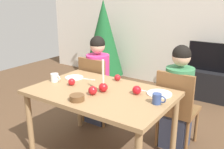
{
  "coord_description": "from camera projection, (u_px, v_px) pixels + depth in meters",
  "views": [
    {
      "loc": [
        1.4,
        -1.87,
        1.65
      ],
      "look_at": [
        0.0,
        0.2,
        0.87
      ],
      "focal_mm": 40.59,
      "sensor_mm": 36.0,
      "label": 1
    }
  ],
  "objects": [
    {
      "name": "apple_near_candle",
      "position": [
        117.0,
        78.0,
        2.8
      ],
      "size": [
        0.07,
        0.07,
        0.07
      ],
      "primitive_type": "sphere",
      "color": "#AD191F",
      "rests_on": "dining_table"
    },
    {
      "name": "plate_left",
      "position": [
        74.0,
        78.0,
        2.89
      ],
      "size": [
        0.21,
        0.21,
        0.01
      ],
      "primitive_type": "cylinder",
      "color": "white",
      "rests_on": "dining_table"
    },
    {
      "name": "dining_table",
      "position": [
        101.0,
        99.0,
        2.52
      ],
      "size": [
        1.4,
        0.9,
        0.75
      ],
      "color": "#99754C",
      "rests_on": "ground"
    },
    {
      "name": "fork_right",
      "position": [
        143.0,
        91.0,
        2.5
      ],
      "size": [
        0.18,
        0.02,
        0.01
      ],
      "primitive_type": "cube",
      "rotation": [
        0.0,
        0.0,
        0.03
      ],
      "color": "silver",
      "rests_on": "dining_table"
    },
    {
      "name": "back_wall",
      "position": [
        189.0,
        17.0,
        4.39
      ],
      "size": [
        6.4,
        0.1,
        2.6
      ],
      "primitive_type": "cube",
      "color": "silver",
      "rests_on": "ground"
    },
    {
      "name": "person_left_child",
      "position": [
        98.0,
        81.0,
        3.34
      ],
      "size": [
        0.3,
        0.3,
        1.17
      ],
      "color": "#33384C",
      "rests_on": "ground"
    },
    {
      "name": "christmas_tree",
      "position": [
        104.0,
        38.0,
        4.94
      ],
      "size": [
        0.78,
        0.78,
        1.67
      ],
      "color": "brown",
      "rests_on": "ground"
    },
    {
      "name": "tv",
      "position": [
        213.0,
        57.0,
        4.04
      ],
      "size": [
        0.79,
        0.05,
        0.46
      ],
      "color": "black",
      "rests_on": "tv_stand"
    },
    {
      "name": "bowl_walnuts",
      "position": [
        77.0,
        98.0,
        2.27
      ],
      "size": [
        0.13,
        0.13,
        0.05
      ],
      "primitive_type": "cylinder",
      "color": "brown",
      "rests_on": "dining_table"
    },
    {
      "name": "plate_right",
      "position": [
        159.0,
        94.0,
        2.42
      ],
      "size": [
        0.24,
        0.24,
        0.01
      ],
      "primitive_type": "cylinder",
      "color": "white",
      "rests_on": "dining_table"
    },
    {
      "name": "fork_left",
      "position": [
        88.0,
        79.0,
        2.85
      ],
      "size": [
        0.18,
        0.05,
        0.01
      ],
      "primitive_type": "cube",
      "rotation": [
        0.0,
        0.0,
        0.19
      ],
      "color": "silver",
      "rests_on": "dining_table"
    },
    {
      "name": "candle_centerpiece",
      "position": [
        103.0,
        85.0,
        2.46
      ],
      "size": [
        0.09,
        0.09,
        0.32
      ],
      "color": "red",
      "rests_on": "dining_table"
    },
    {
      "name": "apple_far_edge",
      "position": [
        137.0,
        90.0,
        2.41
      ],
      "size": [
        0.08,
        0.08,
        0.08
      ],
      "primitive_type": "sphere",
      "color": "red",
      "rests_on": "dining_table"
    },
    {
      "name": "chair_left",
      "position": [
        97.0,
        86.0,
        3.33
      ],
      "size": [
        0.4,
        0.4,
        0.9
      ],
      "color": "brown",
      "rests_on": "ground"
    },
    {
      "name": "tv_stand",
      "position": [
        210.0,
        85.0,
        4.18
      ],
      "size": [
        0.64,
        0.4,
        0.48
      ],
      "primitive_type": "cube",
      "color": "black",
      "rests_on": "ground"
    },
    {
      "name": "chair_right",
      "position": [
        176.0,
        105.0,
        2.75
      ],
      "size": [
        0.4,
        0.4,
        0.9
      ],
      "color": "brown",
      "rests_on": "ground"
    },
    {
      "name": "mug_right",
      "position": [
        157.0,
        99.0,
        2.19
      ],
      "size": [
        0.12,
        0.08,
        0.09
      ],
      "color": "#33477F",
      "rests_on": "dining_table"
    },
    {
      "name": "person_right_child",
      "position": [
        178.0,
        100.0,
        2.75
      ],
      "size": [
        0.3,
        0.3,
        1.17
      ],
      "color": "#33384C",
      "rests_on": "ground"
    },
    {
      "name": "mug_left",
      "position": [
        55.0,
        78.0,
        2.77
      ],
      "size": [
        0.13,
        0.08,
        0.09
      ],
      "color": "white",
      "rests_on": "dining_table"
    },
    {
      "name": "apple_by_left_plate",
      "position": [
        72.0,
        82.0,
        2.65
      ],
      "size": [
        0.08,
        0.08,
        0.08
      ],
      "primitive_type": "sphere",
      "color": "red",
      "rests_on": "dining_table"
    },
    {
      "name": "apple_by_right_mug",
      "position": [
        93.0,
        90.0,
        2.4
      ],
      "size": [
        0.08,
        0.08,
        0.08
      ],
      "primitive_type": "sphere",
      "color": "#B3171D",
      "rests_on": "dining_table"
    }
  ]
}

